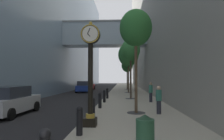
% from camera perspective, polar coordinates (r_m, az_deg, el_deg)
% --- Properties ---
extents(ground_plane, '(110.00, 110.00, 0.00)m').
position_cam_1_polar(ground_plane, '(28.92, -0.79, -6.72)').
color(ground_plane, black).
rests_on(ground_plane, ground).
extents(sidewalk_right, '(5.51, 80.00, 0.14)m').
position_cam_1_polar(sidewalk_right, '(31.85, 4.57, -6.18)').
color(sidewalk_right, '#ADA593').
rests_on(sidewalk_right, ground).
extents(building_block_left, '(21.69, 80.00, 26.25)m').
position_cam_1_polar(building_block_left, '(36.10, -19.30, 15.34)').
color(building_block_left, '#758EA8').
rests_on(building_block_left, ground).
extents(street_clock, '(0.84, 0.55, 4.58)m').
position_cam_1_polar(street_clock, '(8.60, -6.32, 0.57)').
color(street_clock, black).
rests_on(street_clock, sidewalk_right).
extents(bollard_second, '(0.24, 0.24, 1.06)m').
position_cam_1_polar(bollard_second, '(7.44, -9.46, -14.14)').
color(bollard_second, black).
rests_on(bollard_second, sidewalk_right).
extents(bollard_third, '(0.24, 0.24, 1.06)m').
position_cam_1_polar(bollard_third, '(10.51, -5.60, -10.66)').
color(bollard_third, black).
rests_on(bollard_third, sidewalk_right).
extents(bollard_fourth, '(0.24, 0.24, 1.06)m').
position_cam_1_polar(bollard_fourth, '(13.64, -3.53, -8.74)').
color(bollard_fourth, black).
rests_on(bollard_fourth, sidewalk_right).
extents(bollard_fifth, '(0.24, 0.24, 1.06)m').
position_cam_1_polar(bollard_fifth, '(16.78, -2.25, -7.53)').
color(bollard_fifth, black).
rests_on(bollard_fifth, sidewalk_right).
extents(bollard_sixth, '(0.24, 0.24, 1.06)m').
position_cam_1_polar(bollard_sixth, '(19.94, -1.38, -6.70)').
color(bollard_sixth, black).
rests_on(bollard_sixth, sidewalk_right).
extents(street_tree_near, '(1.95, 1.95, 6.24)m').
position_cam_1_polar(street_tree_near, '(12.15, 6.94, 11.84)').
color(street_tree_near, '#333335').
rests_on(street_tree_near, sidewalk_right).
extents(street_tree_mid_near, '(1.91, 1.91, 6.01)m').
position_cam_1_polar(street_tree_mid_near, '(19.90, 5.45, 5.70)').
color(street_tree_mid_near, '#333335').
rests_on(street_tree_mid_near, sidewalk_right).
extents(street_tree_mid_far, '(2.90, 2.90, 7.04)m').
position_cam_1_polar(street_tree_mid_far, '(27.82, 4.80, 4.44)').
color(street_tree_mid_far, '#333335').
rests_on(street_tree_mid_far, sidewalk_right).
extents(street_tree_far, '(2.06, 2.06, 5.50)m').
position_cam_1_polar(street_tree_far, '(35.62, 4.45, 1.23)').
color(street_tree_far, '#333335').
rests_on(street_tree_far, sidewalk_right).
extents(trash_bin, '(0.53, 0.53, 1.05)m').
position_cam_1_polar(trash_bin, '(5.87, 9.64, -17.57)').
color(trash_bin, '#234C33').
rests_on(trash_bin, sidewalk_right).
extents(pedestrian_walking, '(0.36, 0.36, 1.71)m').
position_cam_1_polar(pedestrian_walking, '(17.25, 11.25, -6.18)').
color(pedestrian_walking, '#23232D').
rests_on(pedestrian_walking, sidewalk_right).
extents(pedestrian_by_clock, '(0.43, 0.43, 1.62)m').
position_cam_1_polar(pedestrian_by_clock, '(11.73, 13.50, -8.27)').
color(pedestrian_by_clock, '#23232D').
rests_on(pedestrian_by_clock, sidewalk_right).
extents(car_silver_near, '(2.03, 4.26, 1.71)m').
position_cam_1_polar(car_silver_near, '(13.33, -27.47, -8.07)').
color(car_silver_near, '#B7BABF').
rests_on(car_silver_near, ground).
extents(car_red_mid, '(2.13, 4.46, 1.66)m').
position_cam_1_polar(car_red_mid, '(35.93, -7.01, -4.55)').
color(car_red_mid, '#AD191E').
rests_on(car_red_mid, ground).
extents(car_blue_far, '(2.20, 4.13, 1.72)m').
position_cam_1_polar(car_blue_far, '(30.85, -8.25, -4.87)').
color(car_blue_far, navy).
rests_on(car_blue_far, ground).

